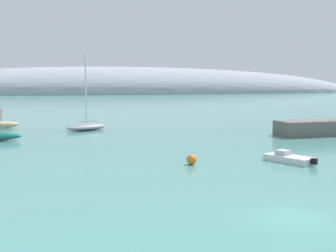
# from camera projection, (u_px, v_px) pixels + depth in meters

# --- Properties ---
(water) EXTENTS (600.00, 600.00, 0.00)m
(water) POSITION_uv_depth(u_px,v_px,m) (294.00, 218.00, 21.24)
(water) COLOR teal
(water) RESTS_ON ground
(distant_ridge) EXTENTS (269.84, 59.26, 27.24)m
(distant_ridge) POSITION_uv_depth(u_px,v_px,m) (113.00, 93.00, 225.33)
(distant_ridge) COLOR #999EA8
(distant_ridge) RESTS_ON ground
(sailboat_grey_near_shore) EXTENTS (6.32, 5.15, 10.12)m
(sailboat_grey_near_shore) POSITION_uv_depth(u_px,v_px,m) (87.00, 126.00, 58.35)
(sailboat_grey_near_shore) COLOR gray
(sailboat_grey_near_shore) RESTS_ON water
(motorboat_white_foreground) EXTENTS (3.50, 4.47, 0.93)m
(motorboat_white_foreground) POSITION_uv_depth(u_px,v_px,m) (289.00, 158.00, 35.76)
(motorboat_white_foreground) COLOR white
(motorboat_white_foreground) RESTS_ON water
(mooring_buoy_orange) EXTENTS (0.82, 0.82, 0.82)m
(mooring_buoy_orange) POSITION_uv_depth(u_px,v_px,m) (191.00, 160.00, 34.64)
(mooring_buoy_orange) COLOR orange
(mooring_buoy_orange) RESTS_ON water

